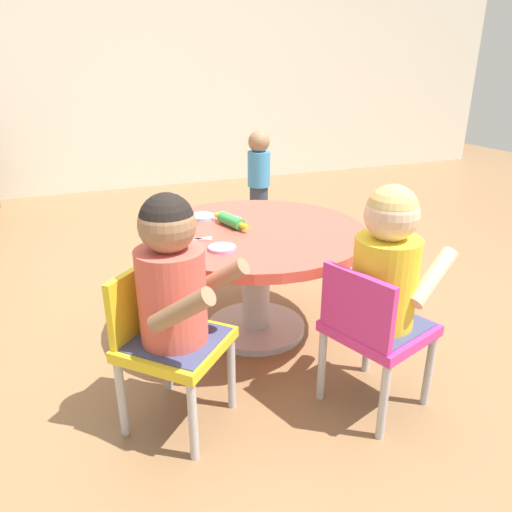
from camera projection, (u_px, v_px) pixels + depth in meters
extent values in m
plane|color=olive|center=(256.00, 330.00, 2.18)|extent=(10.00, 10.00, 0.00)
cube|color=silver|center=(130.00, 30.00, 4.24)|extent=(8.00, 0.12, 2.80)
cylinder|color=silver|center=(256.00, 327.00, 2.17)|extent=(0.44, 0.44, 0.03)
cylinder|color=silver|center=(256.00, 286.00, 2.10)|extent=(0.12, 0.12, 0.44)
cylinder|color=#D84C3F|center=(256.00, 234.00, 2.01)|extent=(0.93, 0.93, 0.04)
cylinder|color=#B7B7BC|center=(193.00, 421.00, 1.42)|extent=(0.03, 0.03, 0.28)
cylinder|color=#B7B7BC|center=(231.00, 373.00, 1.64)|extent=(0.03, 0.03, 0.28)
cylinder|color=#B7B7BC|center=(122.00, 398.00, 1.52)|extent=(0.03, 0.03, 0.28)
cylinder|color=#B7B7BC|center=(167.00, 356.00, 1.74)|extent=(0.03, 0.03, 0.28)
cube|color=yellow|center=(176.00, 344.00, 1.52)|extent=(0.42, 0.42, 0.04)
cube|color=yellow|center=(137.00, 300.00, 1.52)|extent=(0.21, 0.21, 0.22)
cube|color=#3F4772|center=(176.00, 343.00, 1.52)|extent=(0.38, 0.38, 0.04)
cylinder|color=#D8594C|center=(172.00, 296.00, 1.46)|extent=(0.21, 0.21, 0.30)
sphere|color=#997051|center=(167.00, 225.00, 1.37)|extent=(0.17, 0.17, 0.17)
sphere|color=black|center=(167.00, 220.00, 1.37)|extent=(0.16, 0.16, 0.16)
cylinder|color=#997051|center=(181.00, 311.00, 1.32)|extent=(0.19, 0.19, 0.17)
cylinder|color=#997051|center=(218.00, 280.00, 1.50)|extent=(0.19, 0.19, 0.17)
cylinder|color=#B7B7BC|center=(429.00, 370.00, 1.66)|extent=(0.03, 0.03, 0.28)
cylinder|color=#B7B7BC|center=(368.00, 339.00, 1.84)|extent=(0.03, 0.03, 0.28)
cylinder|color=#B7B7BC|center=(383.00, 402.00, 1.50)|extent=(0.03, 0.03, 0.28)
cylinder|color=#B7B7BC|center=(322.00, 365.00, 1.69)|extent=(0.03, 0.03, 0.28)
cube|color=#CC338C|center=(379.00, 328.00, 1.61)|extent=(0.38, 0.38, 0.04)
cube|color=#CC338C|center=(357.00, 306.00, 1.48)|extent=(0.11, 0.26, 0.22)
cube|color=#3F4772|center=(379.00, 328.00, 1.61)|extent=(0.35, 0.33, 0.04)
cylinder|color=yellow|center=(384.00, 282.00, 1.55)|extent=(0.21, 0.21, 0.30)
sphere|color=beige|center=(392.00, 215.00, 1.46)|extent=(0.17, 0.17, 0.17)
sphere|color=tan|center=(392.00, 211.00, 1.46)|extent=(0.16, 0.16, 0.16)
cylinder|color=beige|center=(433.00, 277.00, 1.52)|extent=(0.22, 0.12, 0.17)
cylinder|color=beige|center=(376.00, 258.00, 1.68)|extent=(0.22, 0.12, 0.17)
cylinder|color=#33384C|center=(259.00, 203.00, 3.70)|extent=(0.14, 0.14, 0.26)
cylinder|color=#3F8CCC|center=(259.00, 169.00, 3.60)|extent=(0.17, 0.17, 0.26)
sphere|color=#997051|center=(259.00, 142.00, 3.52)|extent=(0.16, 0.16, 0.16)
cylinder|color=green|center=(231.00, 221.00, 2.03)|extent=(0.09, 0.15, 0.05)
cylinder|color=yellow|center=(219.00, 216.00, 2.09)|extent=(0.03, 0.05, 0.02)
cylinder|color=yellow|center=(244.00, 226.00, 1.96)|extent=(0.03, 0.05, 0.02)
cube|color=silver|center=(198.00, 239.00, 1.88)|extent=(0.11, 0.02, 0.01)
cube|color=silver|center=(198.00, 239.00, 1.88)|extent=(0.11, 0.06, 0.01)
torus|color=#D83F99|center=(183.00, 242.00, 1.85)|extent=(0.05, 0.05, 0.01)
torus|color=#D83F99|center=(183.00, 238.00, 1.89)|extent=(0.05, 0.05, 0.01)
cylinder|color=#8CCCF2|center=(202.00, 217.00, 2.14)|extent=(0.11, 0.11, 0.01)
cylinder|color=#CC99E5|center=(222.00, 248.00, 1.78)|extent=(0.10, 0.10, 0.01)
torus|color=red|center=(164.00, 235.00, 1.92)|extent=(0.06, 0.06, 0.01)
torus|color=#3F99D8|center=(235.00, 219.00, 2.12)|extent=(0.06, 0.06, 0.01)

